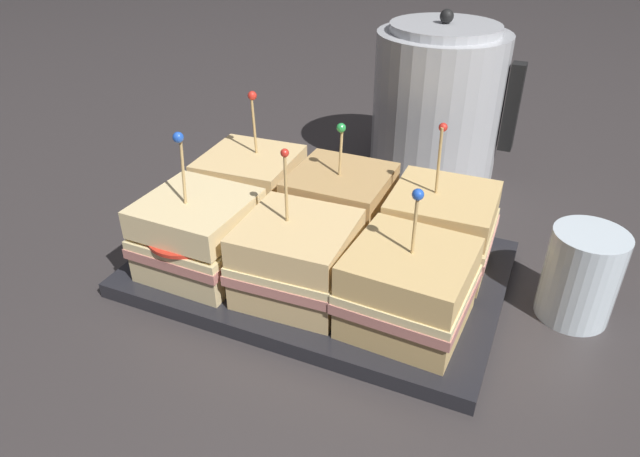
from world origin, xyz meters
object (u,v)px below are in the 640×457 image
object	(u,v)px
sandwich_front_center	(296,258)
drinking_glass	(581,276)
sandwich_front_left	(199,235)
sandwich_back_center	(338,206)
sandwich_back_left	(251,187)
sandwich_front_right	(408,288)
serving_platter	(320,268)
kettle_steel	(438,102)
sandwich_back_right	(440,228)

from	to	relation	value
sandwich_front_center	drinking_glass	world-z (taller)	sandwich_front_center
sandwich_front_left	sandwich_front_center	xyz separation A→B (m)	(0.12, 0.00, -0.00)
drinking_glass	sandwich_back_center	bearing A→B (deg)	176.53
sandwich_back_left	sandwich_front_right	bearing A→B (deg)	-26.49
serving_platter	sandwich_back_left	size ratio (longest dim) A/B	2.46
sandwich_front_center	sandwich_back_center	world-z (taller)	sandwich_front_center
sandwich_back_center	drinking_glass	distance (m)	0.28
serving_platter	kettle_steel	distance (m)	0.36
sandwich_front_right	serving_platter	bearing A→B (deg)	153.20
sandwich_front_left	kettle_steel	world-z (taller)	kettle_steel
sandwich_back_right	kettle_steel	xyz separation A→B (m)	(-0.08, 0.29, 0.05)
serving_platter	kettle_steel	size ratio (longest dim) A/B	1.69
sandwich_front_left	sandwich_back_right	xyz separation A→B (m)	(0.25, 0.13, -0.00)
serving_platter	sandwich_front_right	xyz separation A→B (m)	(0.12, -0.06, 0.05)
sandwich_back_center	sandwich_front_left	bearing A→B (deg)	-133.28
sandwich_back_left	drinking_glass	distance (m)	0.41
sandwich_front_center	kettle_steel	size ratio (longest dim) A/B	0.67
sandwich_front_left	kettle_steel	xyz separation A→B (m)	(0.17, 0.41, 0.05)
serving_platter	sandwich_front_left	world-z (taller)	sandwich_front_left
sandwich_back_left	kettle_steel	bearing A→B (deg)	58.74
sandwich_front_left	sandwich_back_center	distance (m)	0.17
sandwich_front_left	sandwich_front_right	xyz separation A→B (m)	(0.24, 0.00, -0.00)
sandwich_front_right	kettle_steel	world-z (taller)	kettle_steel
sandwich_front_center	sandwich_back_center	size ratio (longest dim) A/B	1.09
serving_platter	sandwich_front_right	bearing A→B (deg)	-26.80
sandwich_back_left	sandwich_back_right	bearing A→B (deg)	-0.32
sandwich_front_right	sandwich_back_right	bearing A→B (deg)	88.87
serving_platter	sandwich_back_right	distance (m)	0.15
sandwich_back_center	kettle_steel	world-z (taller)	kettle_steel
kettle_steel	drinking_glass	world-z (taller)	kettle_steel
sandwich_front_center	drinking_glass	distance (m)	0.30
sandwich_back_center	drinking_glass	size ratio (longest dim) A/B	1.49
sandwich_front_left	sandwich_back_left	bearing A→B (deg)	92.08
sandwich_back_left	drinking_glass	xyz separation A→B (m)	(0.41, -0.02, -0.01)
sandwich_front_center	kettle_steel	distance (m)	0.41
sandwich_front_left	drinking_glass	xyz separation A→B (m)	(0.40, 0.11, -0.01)
sandwich_front_center	sandwich_back_left	size ratio (longest dim) A/B	0.97
serving_platter	sandwich_front_right	world-z (taller)	sandwich_front_right
sandwich_front_left	sandwich_back_left	distance (m)	0.13
sandwich_front_left	sandwich_back_left	xyz separation A→B (m)	(-0.00, 0.13, -0.00)
sandwich_front_center	sandwich_back_left	world-z (taller)	sandwich_back_left
sandwich_front_left	drinking_glass	bearing A→B (deg)	15.22
sandwich_back_center	drinking_glass	bearing A→B (deg)	-3.47
sandwich_front_right	sandwich_back_center	size ratio (longest dim) A/B	1.00
serving_platter	drinking_glass	distance (m)	0.29
serving_platter	kettle_steel	world-z (taller)	kettle_steel
sandwich_back_right	sandwich_front_center	bearing A→B (deg)	-136.41
sandwich_back_right	sandwich_front_right	bearing A→B (deg)	-91.13
sandwich_front_center	sandwich_back_right	bearing A→B (deg)	43.59
sandwich_front_center	sandwich_back_left	distance (m)	0.17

